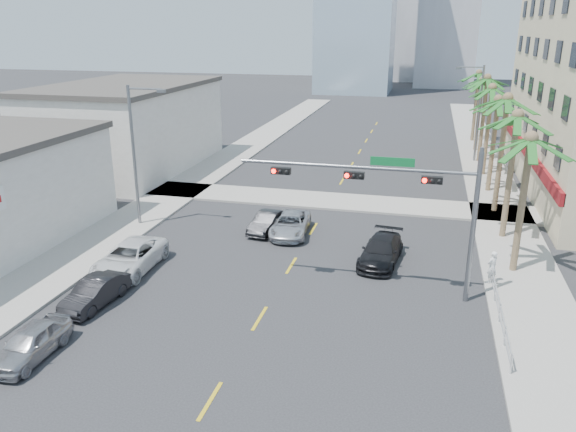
% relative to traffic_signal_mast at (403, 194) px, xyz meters
% --- Properties ---
extents(ground, '(260.00, 260.00, 0.00)m').
position_rel_traffic_signal_mast_xyz_m(ground, '(-5.78, -7.95, -5.06)').
color(ground, '#262628').
rests_on(ground, ground).
extents(sidewalk_right, '(4.00, 120.00, 0.15)m').
position_rel_traffic_signal_mast_xyz_m(sidewalk_right, '(6.22, 12.05, -4.99)').
color(sidewalk_right, gray).
rests_on(sidewalk_right, ground).
extents(sidewalk_left, '(4.00, 120.00, 0.15)m').
position_rel_traffic_signal_mast_xyz_m(sidewalk_left, '(-17.78, 12.05, -4.99)').
color(sidewalk_left, gray).
rests_on(sidewalk_left, ground).
extents(sidewalk_cross, '(80.00, 4.00, 0.15)m').
position_rel_traffic_signal_mast_xyz_m(sidewalk_cross, '(-5.78, 14.05, -4.99)').
color(sidewalk_cross, gray).
rests_on(sidewalk_cross, ground).
extents(building_left_far, '(11.00, 18.00, 7.20)m').
position_rel_traffic_signal_mast_xyz_m(building_left_far, '(-25.28, 20.05, -1.46)').
color(building_left_far, beige).
rests_on(building_left_far, ground).
extents(traffic_signal_mast, '(11.12, 0.54, 7.20)m').
position_rel_traffic_signal_mast_xyz_m(traffic_signal_mast, '(0.00, 0.00, 0.00)').
color(traffic_signal_mast, slate).
rests_on(traffic_signal_mast, ground).
extents(palm_tree_0, '(4.80, 4.80, 7.80)m').
position_rel_traffic_signal_mast_xyz_m(palm_tree_0, '(5.82, 4.05, 2.02)').
color(palm_tree_0, brown).
rests_on(palm_tree_0, ground).
extents(palm_tree_1, '(4.80, 4.80, 8.16)m').
position_rel_traffic_signal_mast_xyz_m(palm_tree_1, '(5.82, 9.25, 2.37)').
color(palm_tree_1, brown).
rests_on(palm_tree_1, ground).
extents(palm_tree_2, '(4.80, 4.80, 8.52)m').
position_rel_traffic_signal_mast_xyz_m(palm_tree_2, '(5.82, 14.45, 2.72)').
color(palm_tree_2, brown).
rests_on(palm_tree_2, ground).
extents(palm_tree_3, '(4.80, 4.80, 7.80)m').
position_rel_traffic_signal_mast_xyz_m(palm_tree_3, '(5.82, 19.65, 2.02)').
color(palm_tree_3, brown).
rests_on(palm_tree_3, ground).
extents(palm_tree_4, '(4.80, 4.80, 8.16)m').
position_rel_traffic_signal_mast_xyz_m(palm_tree_4, '(5.82, 24.85, 2.37)').
color(palm_tree_4, brown).
rests_on(palm_tree_4, ground).
extents(palm_tree_5, '(4.80, 4.80, 8.52)m').
position_rel_traffic_signal_mast_xyz_m(palm_tree_5, '(5.82, 30.05, 2.72)').
color(palm_tree_5, brown).
rests_on(palm_tree_5, ground).
extents(palm_tree_6, '(4.80, 4.80, 7.80)m').
position_rel_traffic_signal_mast_xyz_m(palm_tree_6, '(5.82, 35.25, 2.02)').
color(palm_tree_6, brown).
rests_on(palm_tree_6, ground).
extents(palm_tree_7, '(4.80, 4.80, 8.16)m').
position_rel_traffic_signal_mast_xyz_m(palm_tree_7, '(5.82, 40.45, 2.37)').
color(palm_tree_7, brown).
rests_on(palm_tree_7, ground).
extents(streetlight_left, '(2.55, 0.25, 9.00)m').
position_rel_traffic_signal_mast_xyz_m(streetlight_left, '(-16.78, 6.05, -0.00)').
color(streetlight_left, slate).
rests_on(streetlight_left, ground).
extents(streetlight_right, '(2.55, 0.25, 9.00)m').
position_rel_traffic_signal_mast_xyz_m(streetlight_right, '(5.21, 30.05, -0.00)').
color(streetlight_right, slate).
rests_on(streetlight_right, ground).
extents(guardrail, '(0.08, 8.08, 1.00)m').
position_rel_traffic_signal_mast_xyz_m(guardrail, '(4.52, -1.95, -4.39)').
color(guardrail, silver).
rests_on(guardrail, ground).
extents(car_parked_near, '(1.56, 3.87, 1.32)m').
position_rel_traffic_signal_mast_xyz_m(car_parked_near, '(-13.58, -9.09, -4.40)').
color(car_parked_near, '#AAAAAF').
rests_on(car_parked_near, ground).
extents(car_parked_mid, '(1.72, 4.00, 1.28)m').
position_rel_traffic_signal_mast_xyz_m(car_parked_mid, '(-13.58, -4.58, -4.42)').
color(car_parked_mid, black).
rests_on(car_parked_mid, ground).
extents(car_parked_far, '(2.59, 5.41, 1.49)m').
position_rel_traffic_signal_mast_xyz_m(car_parked_far, '(-13.96, -0.68, -4.32)').
color(car_parked_far, white).
rests_on(car_parked_far, ground).
extents(car_lane_left, '(1.75, 3.89, 1.24)m').
position_rel_traffic_signal_mast_xyz_m(car_lane_left, '(-8.55, 6.89, -4.44)').
color(car_lane_left, black).
rests_on(car_lane_left, ground).
extents(car_lane_center, '(2.58, 4.88, 1.31)m').
position_rel_traffic_signal_mast_xyz_m(car_lane_center, '(-7.00, 6.76, -4.41)').
color(car_lane_center, silver).
rests_on(car_lane_center, ground).
extents(car_lane_right, '(2.42, 4.93, 1.38)m').
position_rel_traffic_signal_mast_xyz_m(car_lane_right, '(-1.11, 3.66, -4.37)').
color(car_lane_right, black).
rests_on(car_lane_right, ground).
extents(pedestrian, '(0.72, 0.70, 1.67)m').
position_rel_traffic_signal_mast_xyz_m(pedestrian, '(4.52, 2.16, -4.08)').
color(pedestrian, white).
rests_on(pedestrian, sidewalk_right).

